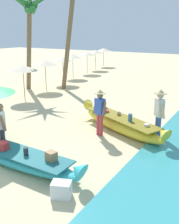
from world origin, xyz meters
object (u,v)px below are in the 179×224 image
object	(u,v)px
boat_yellow_midground	(120,124)
boat_cyan_foreground	(12,155)
person_tourist_customer	(2,126)
palm_tree_leaning_seaward	(72,2)
palm_tree_tall_inland	(29,13)
person_vendor_assistant	(159,111)
cooler_box	(61,190)
person_vendor_hatted	(100,109)

from	to	relation	value
boat_yellow_midground	boat_cyan_foreground	bearing A→B (deg)	-111.95
person_tourist_customer	palm_tree_leaning_seaward	size ratio (longest dim) A/B	0.23
boat_yellow_midground	person_tourist_customer	world-z (taller)	person_tourist_customer
boat_cyan_foreground	palm_tree_tall_inland	distance (m)	11.01
person_vendor_assistant	palm_tree_leaning_seaward	distance (m)	9.75
person_tourist_customer	person_vendor_assistant	world-z (taller)	person_vendor_assistant
person_tourist_customer	cooler_box	bearing A→B (deg)	-17.39
person_vendor_hatted	cooler_box	size ratio (longest dim) A/B	3.84
boat_cyan_foreground	person_vendor_hatted	world-z (taller)	person_vendor_hatted
person_vendor_hatted	person_vendor_assistant	world-z (taller)	person_vendor_assistant
boat_cyan_foreground	palm_tree_tall_inland	world-z (taller)	palm_tree_tall_inland
person_tourist_customer	palm_tree_tall_inland	size ratio (longest dim) A/B	0.28
boat_cyan_foreground	cooler_box	distance (m)	2.26
palm_tree_tall_inland	palm_tree_leaning_seaward	bearing A→B (deg)	29.19
person_vendor_hatted	person_tourist_customer	world-z (taller)	person_vendor_hatted
palm_tree_leaning_seaward	person_tourist_customer	bearing A→B (deg)	-69.03
boat_yellow_midground	person_vendor_hatted	world-z (taller)	person_vendor_hatted
person_vendor_hatted	palm_tree_tall_inland	world-z (taller)	palm_tree_tall_inland
person_tourist_customer	palm_tree_tall_inland	world-z (taller)	palm_tree_tall_inland
person_vendor_hatted	palm_tree_tall_inland	xyz separation A→B (m)	(-7.46, 4.60, 3.72)
person_tourist_customer	palm_tree_tall_inland	bearing A→B (deg)	127.00
person_vendor_assistant	cooler_box	xyz separation A→B (m)	(-0.83, -4.50, -0.84)
boat_yellow_midground	palm_tree_tall_inland	distance (m)	9.87
boat_cyan_foreground	cooler_box	world-z (taller)	boat_cyan_foreground
person_vendor_hatted	palm_tree_leaning_seaward	xyz separation A→B (m)	(-5.19, 5.87, 4.32)
palm_tree_tall_inland	palm_tree_leaning_seaward	xyz separation A→B (m)	(2.27, 1.27, 0.60)
boat_yellow_midground	palm_tree_tall_inland	bearing A→B (deg)	154.03
person_vendor_hatted	cooler_box	xyz separation A→B (m)	(1.09, -3.76, -0.79)
boat_yellow_midground	person_tourist_customer	distance (m)	4.31
palm_tree_tall_inland	cooler_box	bearing A→B (deg)	-44.34
cooler_box	palm_tree_tall_inland	bearing A→B (deg)	112.93
person_vendor_assistant	boat_cyan_foreground	bearing A→B (deg)	-127.45
cooler_box	person_vendor_hatted	bearing A→B (deg)	83.48
palm_tree_tall_inland	boat_yellow_midground	bearing A→B (deg)	-25.97
boat_yellow_midground	palm_tree_leaning_seaward	world-z (taller)	palm_tree_leaning_seaward
palm_tree_leaning_seaward	boat_yellow_midground	bearing A→B (deg)	-42.14
boat_cyan_foreground	palm_tree_leaning_seaward	distance (m)	11.16
person_tourist_customer	cooler_box	world-z (taller)	person_tourist_customer
person_vendor_hatted	cooler_box	distance (m)	3.99
person_tourist_customer	cooler_box	distance (m)	3.17
person_tourist_customer	person_vendor_assistant	xyz separation A→B (m)	(3.78, 3.58, 0.14)
person_vendor_hatted	person_tourist_customer	xyz separation A→B (m)	(-1.86, -2.83, -0.09)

